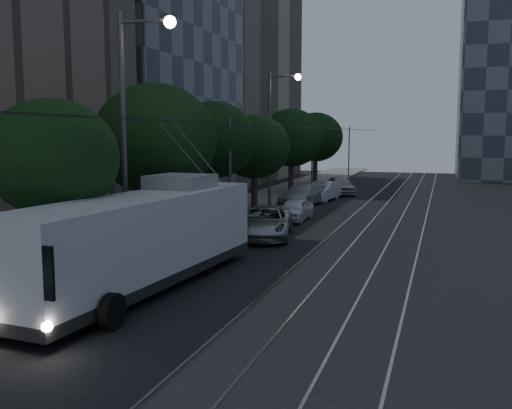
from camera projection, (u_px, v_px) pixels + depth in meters
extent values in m
plane|color=black|center=(270.00, 281.00, 20.02)|extent=(120.00, 120.00, 0.00)
cube|color=slate|center=(251.00, 204.00, 41.19)|extent=(5.00, 90.00, 0.15)
cube|color=gray|center=(359.00, 210.00, 38.77)|extent=(0.08, 90.00, 0.02)
cube|color=gray|center=(381.00, 211.00, 38.32)|extent=(0.08, 90.00, 0.02)
cube|color=gray|center=(405.00, 212.00, 37.83)|extent=(0.08, 90.00, 0.02)
cube|color=gray|center=(427.00, 213.00, 37.38)|extent=(0.08, 90.00, 0.02)
cylinder|color=black|center=(301.00, 127.00, 39.37)|extent=(0.02, 90.00, 0.02)
cylinder|color=black|center=(311.00, 127.00, 39.15)|extent=(0.02, 90.00, 0.02)
cylinder|color=#58585B|center=(230.00, 174.00, 30.72)|extent=(0.14, 0.14, 6.00)
cylinder|color=#58585B|center=(312.00, 159.00, 49.56)|extent=(0.14, 0.14, 6.00)
cylinder|color=#58585B|center=(349.00, 152.00, 68.40)|extent=(0.14, 0.14, 6.00)
cube|color=#3A3F4A|center=(122.00, 34.00, 45.07)|extent=(14.00, 18.00, 26.00)
cube|color=gray|center=(217.00, 27.00, 63.42)|extent=(14.00, 22.00, 34.00)
cube|color=silver|center=(142.00, 238.00, 18.78)|extent=(3.33, 11.87, 2.78)
cube|color=black|center=(143.00, 275.00, 18.93)|extent=(3.37, 11.91, 0.34)
cube|color=black|center=(150.00, 232.00, 19.22)|extent=(3.21, 9.44, 1.03)
cube|color=black|center=(16.00, 270.00, 13.25)|extent=(2.19, 0.24, 1.27)
cube|color=black|center=(211.00, 209.00, 24.24)|extent=(1.99, 0.22, 0.98)
cube|color=#2AFD55|center=(14.00, 232.00, 13.14)|extent=(1.56, 0.17, 0.31)
cube|color=gray|center=(181.00, 181.00, 21.33)|extent=(2.24, 2.29, 0.49)
sphere|color=white|center=(47.00, 327.00, 13.10)|extent=(0.25, 0.25, 0.25)
cylinder|color=#58585B|center=(185.00, 153.00, 22.26)|extent=(0.06, 4.42, 2.43)
cylinder|color=#58585B|center=(199.00, 153.00, 22.08)|extent=(0.06, 4.42, 2.43)
cylinder|color=black|center=(37.00, 303.00, 15.77)|extent=(0.29, 0.98, 0.98)
cylinder|color=black|center=(112.00, 311.00, 15.02)|extent=(0.29, 0.98, 0.98)
cylinder|color=black|center=(149.00, 257.00, 21.73)|extent=(0.29, 0.98, 0.98)
cylinder|color=black|center=(207.00, 261.00, 20.98)|extent=(0.29, 0.98, 0.98)
cylinder|color=black|center=(172.00, 247.00, 23.50)|extent=(0.29, 0.98, 0.98)
cylinder|color=black|center=(226.00, 251.00, 22.75)|extent=(0.29, 0.98, 0.98)
imported|color=#9DA0A4|center=(265.00, 222.00, 28.30)|extent=(3.64, 5.93, 1.53)
imported|color=silver|center=(295.00, 209.00, 33.96)|extent=(1.67, 3.97, 1.34)
imported|color=#AFAFB3|center=(303.00, 195.00, 41.16)|extent=(2.96, 5.66, 1.57)
imported|color=silver|center=(323.00, 191.00, 44.00)|extent=(2.15, 4.61, 1.46)
imported|color=#AFB0B4|center=(340.00, 185.00, 48.55)|extent=(3.56, 4.98, 1.57)
cylinder|color=#32261C|center=(57.00, 247.00, 18.99)|extent=(0.44, 0.44, 2.76)
ellipsoid|color=black|center=(53.00, 158.00, 18.63)|extent=(4.29, 4.29, 3.86)
cylinder|color=#32261C|center=(157.00, 215.00, 26.51)|extent=(0.44, 0.44, 2.76)
ellipsoid|color=black|center=(156.00, 139.00, 26.07)|extent=(5.67, 5.67, 5.10)
cylinder|color=#32261C|center=(214.00, 198.00, 32.94)|extent=(0.44, 0.44, 2.97)
ellipsoid|color=black|center=(214.00, 140.00, 32.53)|extent=(4.88, 4.88, 4.40)
cylinder|color=#32261C|center=(254.00, 192.00, 38.60)|extent=(0.44, 0.44, 2.49)
ellipsoid|color=black|center=(254.00, 147.00, 38.22)|extent=(4.79, 4.79, 4.31)
cylinder|color=#32261C|center=(291.00, 178.00, 48.68)|extent=(0.44, 0.44, 2.77)
ellipsoid|color=black|center=(291.00, 138.00, 48.26)|extent=(5.43, 5.43, 4.89)
cylinder|color=#32261C|center=(315.00, 172.00, 56.51)|extent=(0.44, 0.44, 2.82)
ellipsoid|color=black|center=(316.00, 137.00, 56.09)|extent=(5.36, 5.36, 4.82)
cylinder|color=#58585B|center=(124.00, 143.00, 21.40)|extent=(0.20, 0.20, 9.57)
cylinder|color=#58585B|center=(146.00, 21.00, 20.53)|extent=(2.11, 0.12, 0.12)
sphere|color=#FFCF8C|center=(170.00, 22.00, 20.24)|extent=(0.44, 0.44, 0.44)
cylinder|color=#58585B|center=(270.00, 140.00, 39.10)|extent=(0.20, 0.20, 9.37)
cylinder|color=#58585B|center=(284.00, 76.00, 38.25)|extent=(2.06, 0.12, 0.12)
sphere|color=#FFCF8C|center=(298.00, 77.00, 37.97)|extent=(0.44, 0.44, 0.44)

